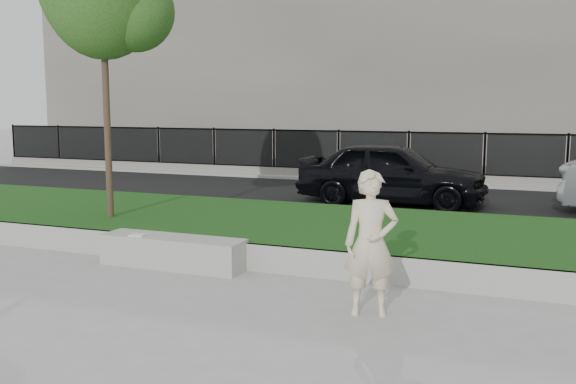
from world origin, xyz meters
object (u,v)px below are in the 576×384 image
at_px(stone_bench, 173,252).
at_px(book, 137,235).
at_px(man, 371,243).
at_px(car_dark, 392,173).

height_order(stone_bench, book, book).
distance_m(stone_bench, man, 3.50).
bearing_deg(car_dark, book, 162.75).
height_order(stone_bench, man, man).
distance_m(man, car_dark, 8.08).
xyz_separation_m(man, car_dark, (-1.52, 7.93, -0.05)).
bearing_deg(man, book, 150.23).
bearing_deg(car_dark, stone_bench, 166.30).
bearing_deg(stone_bench, car_dark, 75.67).
relative_size(stone_bench, book, 10.02).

